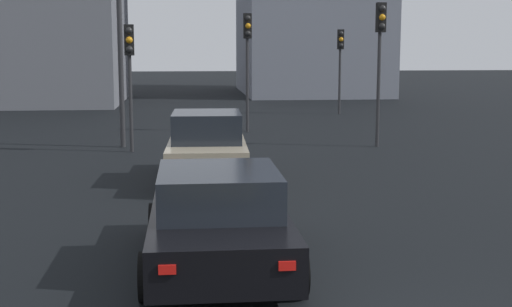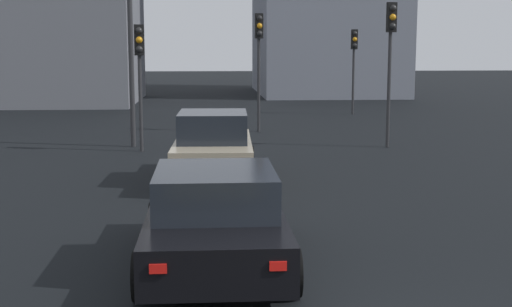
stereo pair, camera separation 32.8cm
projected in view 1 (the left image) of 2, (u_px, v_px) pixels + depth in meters
name	position (u px, v px, depth m)	size (l,w,h in m)	color
car_beige_right_lead	(207.00, 148.00, 16.46)	(4.27, 2.10, 1.65)	tan
car_black_right_second	(218.00, 219.00, 10.08)	(4.45, 2.12, 1.46)	black
traffic_light_near_left	(340.00, 53.00, 32.20)	(0.32, 0.28, 3.88)	#2D2D30
traffic_light_near_right	(380.00, 44.00, 21.66)	(0.32, 0.30, 4.47)	#2D2D30
traffic_light_far_left	(248.00, 47.00, 25.48)	(0.32, 0.30, 4.31)	#2D2D30
traffic_light_far_right	(130.00, 61.00, 20.65)	(0.33, 0.30, 3.78)	#2D2D30
building_facade_center	(42.00, 5.00, 38.54)	(10.02, 8.55, 10.70)	slate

